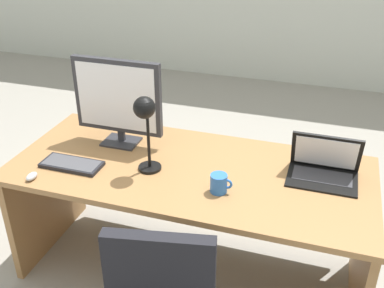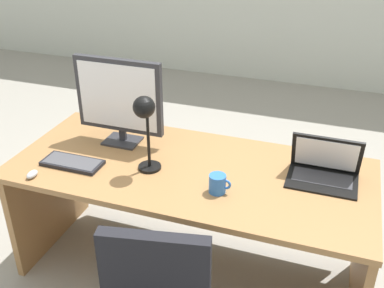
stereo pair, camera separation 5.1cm
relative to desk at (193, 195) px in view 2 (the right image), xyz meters
The scene contains 8 objects.
ground 1.53m from the desk, 90.00° to the left, with size 12.00×12.00×0.00m, color gray.
desk is the anchor object (origin of this frame).
monitor 0.67m from the desk, 169.23° to the left, with size 0.51×0.16×0.50m.
laptop 0.73m from the desk, ahead, with size 0.34×0.25×0.23m.
keyboard 0.67m from the desk, 159.04° to the right, with size 0.32×0.14×0.02m.
mouse 0.85m from the desk, 150.79° to the right, with size 0.04×0.07×0.03m.
desk_lamp 0.57m from the desk, 141.81° to the right, with size 0.12×0.14×0.42m.
coffee_mug 0.39m from the desk, 47.46° to the right, with size 0.11×0.08×0.09m.
Camera 2 is at (0.69, -1.93, 1.97)m, focal length 42.76 mm.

